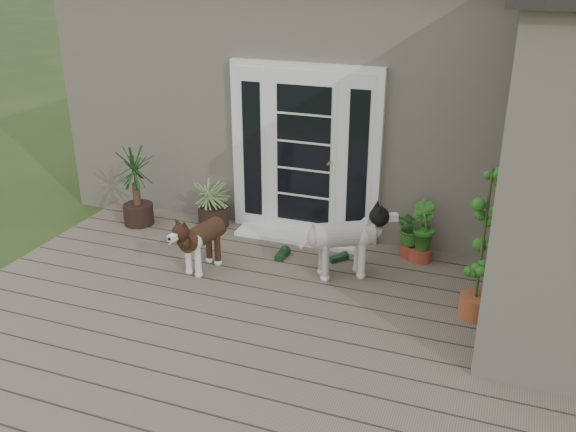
% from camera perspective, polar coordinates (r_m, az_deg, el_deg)
% --- Properties ---
extents(deck, '(6.20, 4.60, 0.12)m').
position_cam_1_polar(deck, '(6.23, -3.53, -10.13)').
color(deck, '#6B5B4C').
rests_on(deck, ground).
extents(house_main, '(7.40, 4.00, 3.10)m').
position_cam_1_polar(house_main, '(9.45, 6.85, 11.15)').
color(house_main, '#665E54').
rests_on(house_main, ground).
extents(door_unit, '(1.90, 0.14, 2.15)m').
position_cam_1_polar(door_unit, '(7.68, 1.52, 5.82)').
color(door_unit, white).
rests_on(door_unit, deck).
extents(door_step, '(1.60, 0.40, 0.05)m').
position_cam_1_polar(door_step, '(7.88, 0.97, -1.89)').
color(door_step, white).
rests_on(door_step, deck).
extents(brindle_dog, '(0.48, 0.81, 0.63)m').
position_cam_1_polar(brindle_dog, '(7.08, -7.79, -2.54)').
color(brindle_dog, '#3F2717').
rests_on(brindle_dog, deck).
extents(white_dog, '(0.96, 0.77, 0.74)m').
position_cam_1_polar(white_dog, '(6.87, 5.02, -2.71)').
color(white_dog, silver).
rests_on(white_dog, deck).
extents(spider_plant, '(0.84, 0.84, 0.70)m').
position_cam_1_polar(spider_plant, '(8.20, -6.87, 1.41)').
color(spider_plant, '#99BE75').
rests_on(spider_plant, deck).
extents(yucca, '(0.88, 0.88, 1.08)m').
position_cam_1_polar(yucca, '(8.36, -13.69, 2.71)').
color(yucca, black).
rests_on(yucca, deck).
extents(herb_a, '(0.56, 0.56, 0.51)m').
position_cam_1_polar(herb_a, '(7.48, 11.17, -1.85)').
color(herb_a, '#1C4C15').
rests_on(herb_a, deck).
extents(herb_b, '(0.48, 0.48, 0.51)m').
position_cam_1_polar(herb_b, '(7.41, 12.04, -2.18)').
color(herb_b, '#215919').
rests_on(herb_b, deck).
extents(herb_c, '(0.37, 0.37, 0.56)m').
position_cam_1_polar(herb_c, '(7.13, 19.77, -3.91)').
color(herb_c, '#26601B').
rests_on(herb_c, deck).
extents(sapling, '(0.62, 0.62, 1.60)m').
position_cam_1_polar(sapling, '(6.19, 17.31, -2.35)').
color(sapling, '#1C631F').
rests_on(sapling, deck).
extents(clog_left, '(0.14, 0.30, 0.09)m').
position_cam_1_polar(clog_left, '(7.40, -0.51, -3.45)').
color(clog_left, black).
rests_on(clog_left, deck).
extents(clog_right, '(0.27, 0.29, 0.08)m').
position_cam_1_polar(clog_right, '(7.35, 4.63, -3.77)').
color(clog_right, '#13301C').
rests_on(clog_right, deck).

